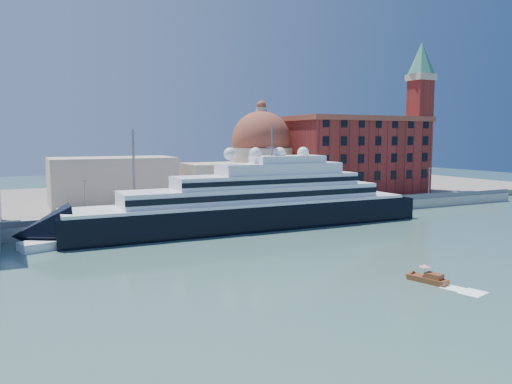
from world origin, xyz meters
TOP-DOWN VIEW (x-y plane):
  - ground at (0.00, 0.00)m, footprint 400.00×400.00m
  - quay at (0.00, 34.00)m, footprint 180.00×10.00m
  - land at (0.00, 75.00)m, footprint 260.00×72.00m
  - quay_fence at (0.00, 29.50)m, footprint 180.00×0.10m
  - superyacht at (-1.14, 23.00)m, footprint 85.04×11.79m
  - service_barge at (-35.55, 20.98)m, footprint 13.55×7.75m
  - water_taxi at (5.94, -23.16)m, footprint 3.08×5.46m
  - warehouse at (52.00, 52.00)m, footprint 43.00×19.00m
  - campanile at (76.00, 52.00)m, footprint 8.40×8.40m
  - church at (6.39, 57.72)m, footprint 66.00×18.00m
  - lamp_posts at (-12.67, 32.27)m, footprint 120.80×2.40m

SIDE VIEW (x-z plane):
  - ground at x=0.00m, z-range 0.00..0.00m
  - water_taxi at x=5.94m, z-range -0.64..1.82m
  - service_barge at x=-35.55m, z-range -0.62..2.28m
  - land at x=0.00m, z-range 0.00..2.00m
  - quay at x=0.00m, z-range 0.00..2.50m
  - quay_fence at x=0.00m, z-range 2.50..3.70m
  - superyacht at x=-1.14m, z-range -8.32..17.09m
  - lamp_posts at x=-12.67m, z-range 0.84..18.84m
  - church at x=6.39m, z-range -1.84..23.66m
  - warehouse at x=52.00m, z-range 2.16..25.41m
  - campanile at x=76.00m, z-range 5.26..52.26m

